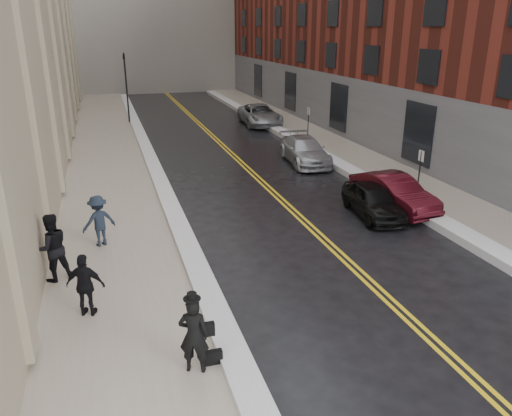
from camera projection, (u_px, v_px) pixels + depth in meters
ground at (322, 340)px, 11.82m from camera, size 160.00×160.00×0.00m
sidewalk_left at (108, 174)px, 24.94m from camera, size 4.00×64.00×0.15m
sidewalk_right at (352, 155)px, 28.63m from camera, size 3.00×64.00×0.15m
lane_stripe_a at (241, 165)px, 26.85m from camera, size 0.12×64.00×0.01m
lane_stripe_b at (245, 164)px, 26.91m from camera, size 0.12×64.00×0.01m
snow_ridge_left at (155, 169)px, 25.55m from camera, size 0.70×60.80×0.26m
snow_ridge_right at (322, 156)px, 28.10m from camera, size 0.85×60.80×0.30m
traffic_signal at (126, 83)px, 37.01m from camera, size 0.18×0.15×5.20m
parking_sign_near at (419, 171)px, 20.71m from camera, size 0.06×0.35×2.23m
parking_sign_far at (308, 121)px, 31.49m from camera, size 0.06×0.35×2.23m
car_black at (373, 200)px, 19.39m from camera, size 1.89×3.89×1.28m
car_maroon at (393, 193)px, 20.10m from camera, size 2.03×4.41×1.40m
car_silver_near at (305, 150)px, 26.97m from camera, size 2.35×4.92×1.38m
car_silver_far at (260, 115)px, 37.42m from camera, size 2.81×5.59×1.52m
pedestrian_main at (194, 335)px, 10.28m from camera, size 0.73×0.60×1.72m
pedestrian_a at (52, 248)px, 14.03m from camera, size 1.18×1.05×2.00m
pedestrian_b at (99, 221)px, 16.34m from camera, size 1.27×1.01×1.72m
pedestrian_c at (86, 285)px, 12.34m from camera, size 1.05×0.71×1.65m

